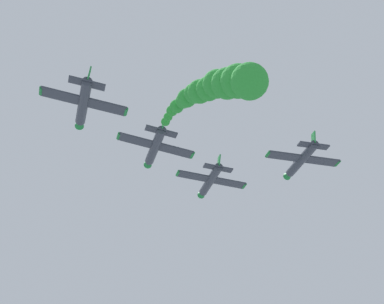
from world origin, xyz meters
The scene contains 5 objects.
airplane_lead centered at (4.51, 8.97, 131.95)m, with size 9.54×10.35×2.57m.
airplane_left_inner centered at (-4.60, -0.02, 131.90)m, with size 9.47×10.35×2.87m.
smoke_trail_left_inner centered at (-1.98, -21.59, 128.42)m, with size 6.19×21.52×7.51m.
airplane_right_inner centered at (14.13, -0.12, 131.95)m, with size 9.57×10.35×2.34m.
airplane_left_outer centered at (-14.03, -9.66, 131.68)m, with size 9.50×10.35×2.79m.
Camera 1 is at (-17.39, -78.86, 94.20)m, focal length 68.08 mm.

